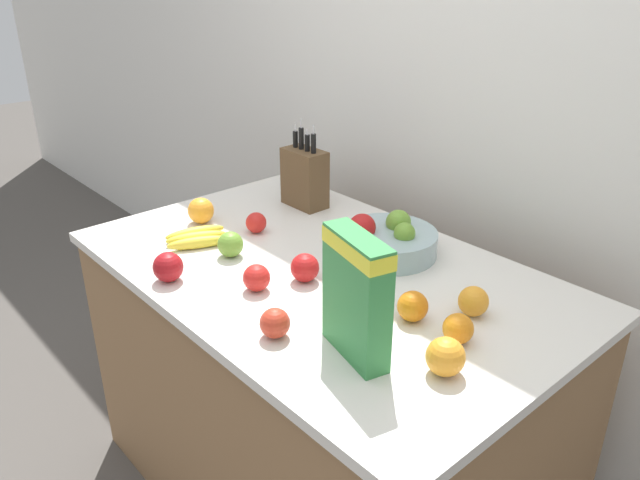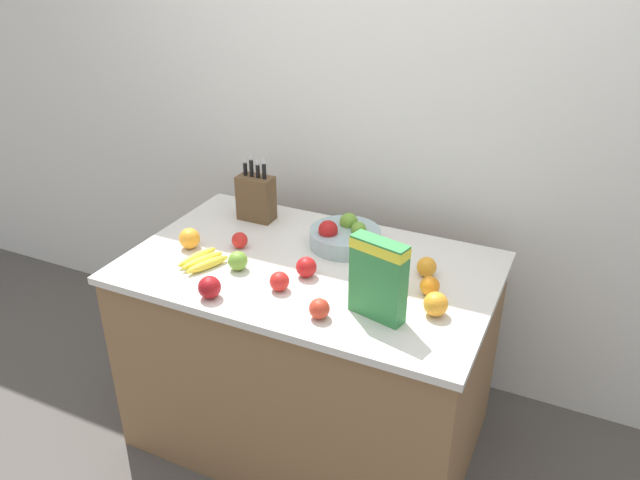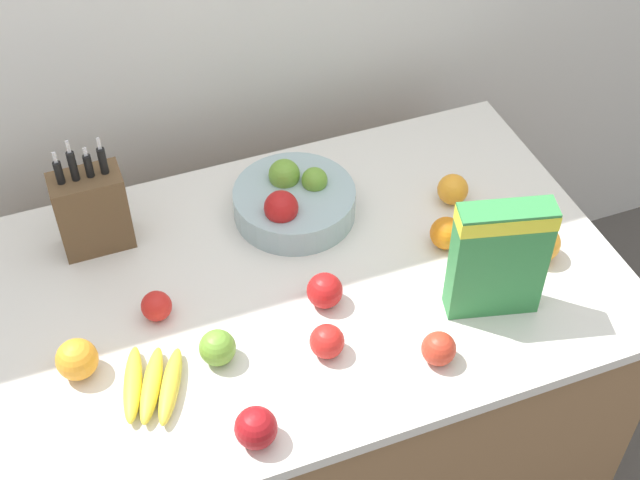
{
  "view_description": "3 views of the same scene",
  "coord_description": "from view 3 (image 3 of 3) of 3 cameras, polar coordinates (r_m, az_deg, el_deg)",
  "views": [
    {
      "loc": [
        1.19,
        -1.05,
        1.69
      ],
      "look_at": [
        -0.05,
        0.04,
        0.92
      ],
      "focal_mm": 35.0,
      "sensor_mm": 36.0,
      "label": 1
    },
    {
      "loc": [
        0.95,
        -1.92,
        2.08
      ],
      "look_at": [
        0.02,
        0.06,
        0.95
      ],
      "focal_mm": 35.0,
      "sensor_mm": 36.0,
      "label": 2
    },
    {
      "loc": [
        -0.44,
        -1.29,
        2.35
      ],
      "look_at": [
        0.04,
        -0.02,
        1.0
      ],
      "focal_mm": 50.0,
      "sensor_mm": 36.0,
      "label": 3
    }
  ],
  "objects": [
    {
      "name": "apple_front",
      "position": [
        1.86,
        7.6,
        -6.91
      ],
      "size": [
        0.07,
        0.07,
        0.07
      ],
      "primitive_type": "sphere",
      "color": "red",
      "rests_on": "counter"
    },
    {
      "name": "knife_block",
      "position": [
        2.09,
        -14.4,
        1.87
      ],
      "size": [
        0.16,
        0.09,
        0.31
      ],
      "color": "brown",
      "rests_on": "counter"
    },
    {
      "name": "cereal_box",
      "position": [
        1.88,
        11.41,
        -0.96
      ],
      "size": [
        0.21,
        0.11,
        0.29
      ],
      "rotation": [
        0.0,
        0.0,
        -0.25
      ],
      "color": "#338442",
      "rests_on": "counter"
    },
    {
      "name": "counter",
      "position": [
        2.35,
        -1.15,
        -9.64
      ],
      "size": [
        1.44,
        0.9,
        0.86
      ],
      "color": "olive",
      "rests_on": "ground_plane"
    },
    {
      "name": "ground_plane",
      "position": [
        2.72,
        -1.01,
        -14.92
      ],
      "size": [
        14.0,
        14.0,
        0.0
      ],
      "primitive_type": "plane",
      "color": "#514C47"
    },
    {
      "name": "orange_front_left",
      "position": [
        2.14,
        11.18,
        1.37
      ],
      "size": [
        0.07,
        0.07,
        0.07
      ],
      "primitive_type": "sphere",
      "color": "orange",
      "rests_on": "counter"
    },
    {
      "name": "apple_rightmost",
      "position": [
        1.94,
        0.3,
        -3.26
      ],
      "size": [
        0.08,
        0.08,
        0.08
      ],
      "primitive_type": "sphere",
      "color": "red",
      "rests_on": "counter"
    },
    {
      "name": "fruit_bowl",
      "position": [
        2.14,
        -1.7,
        2.55
      ],
      "size": [
        0.29,
        0.29,
        0.13
      ],
      "color": "#99B2B7",
      "rests_on": "counter"
    },
    {
      "name": "apple_middle",
      "position": [
        1.95,
        -10.43,
        -4.18
      ],
      "size": [
        0.07,
        0.07,
        0.07
      ],
      "primitive_type": "sphere",
      "color": "red",
      "rests_on": "counter"
    },
    {
      "name": "orange_front_center",
      "position": [
        2.1,
        14.02,
        -0.2
      ],
      "size": [
        0.09,
        0.09,
        0.09
      ],
      "primitive_type": "sphere",
      "color": "orange",
      "rests_on": "counter"
    },
    {
      "name": "apple_leftmost",
      "position": [
        1.85,
        -6.58,
        -6.86
      ],
      "size": [
        0.08,
        0.08,
        0.08
      ],
      "primitive_type": "sphere",
      "color": "#6B9E33",
      "rests_on": "counter"
    },
    {
      "name": "banana_bunch",
      "position": [
        1.84,
        -10.73,
        -9.1
      ],
      "size": [
        0.17,
        0.22,
        0.04
      ],
      "rotation": [
        0.0,
        0.0,
        1.15
      ],
      "color": "yellow",
      "rests_on": "counter"
    },
    {
      "name": "apple_near_bananas",
      "position": [
        1.85,
        0.45,
        -6.5
      ],
      "size": [
        0.07,
        0.07,
        0.07
      ],
      "primitive_type": "sphere",
      "color": "red",
      "rests_on": "counter"
    },
    {
      "name": "orange_near_bowl",
      "position": [
        2.2,
        8.49,
        3.23
      ],
      "size": [
        0.08,
        0.08,
        0.08
      ],
      "primitive_type": "sphere",
      "color": "orange",
      "rests_on": "counter"
    },
    {
      "name": "orange_by_cereal",
      "position": [
        2.08,
        8.08,
        0.44
      ],
      "size": [
        0.08,
        0.08,
        0.08
      ],
      "primitive_type": "sphere",
      "color": "orange",
      "rests_on": "counter"
    },
    {
      "name": "orange_mid_right",
      "position": [
        1.88,
        -15.29,
        -7.38
      ],
      "size": [
        0.09,
        0.09,
        0.09
      ],
      "primitive_type": "sphere",
      "color": "orange",
      "rests_on": "counter"
    },
    {
      "name": "apple_by_knife_block",
      "position": [
        1.73,
        -4.12,
        -11.9
      ],
      "size": [
        0.08,
        0.08,
        0.08
      ],
      "primitive_type": "sphere",
      "color": "#A31419",
      "rests_on": "counter"
    }
  ]
}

